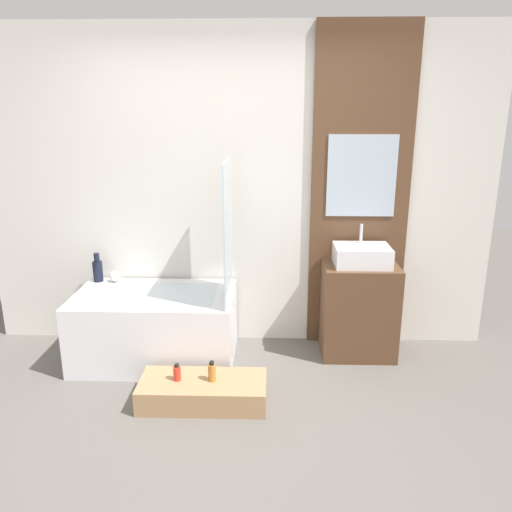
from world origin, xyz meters
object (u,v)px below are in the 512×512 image
object	(u,v)px
vase_tall_dark	(98,270)
bottle_soap_primary	(177,373)
vase_round_light	(115,276)
bottle_soap_secondary	(212,372)
wooden_step_bench	(203,391)
sink	(362,255)
bathtub	(156,326)

from	to	relation	value
vase_tall_dark	bottle_soap_primary	bearing A→B (deg)	-48.28
vase_round_light	bottle_soap_primary	distance (m)	1.20
vase_round_light	bottle_soap_secondary	size ratio (longest dim) A/B	0.64
wooden_step_bench	sink	bearing A→B (deg)	33.30
sink	vase_tall_dark	bearing A→B (deg)	176.21
sink	vase_tall_dark	size ratio (longest dim) A/B	1.76
bathtub	bottle_soap_secondary	world-z (taller)	bathtub
bottle_soap_secondary	wooden_step_bench	bearing A→B (deg)	180.00
wooden_step_bench	vase_tall_dark	size ratio (longest dim) A/B	3.54
bottle_soap_primary	bottle_soap_secondary	distance (m)	0.24
bathtub	sink	distance (m)	1.73
vase_tall_dark	bottle_soap_secondary	size ratio (longest dim) A/B	1.69
vase_tall_dark	bottle_soap_primary	size ratio (longest dim) A/B	2.02
sink	bottle_soap_secondary	size ratio (longest dim) A/B	2.98
wooden_step_bench	vase_round_light	world-z (taller)	vase_round_light
wooden_step_bench	bottle_soap_secondary	world-z (taller)	bottle_soap_secondary
vase_round_light	bottle_soap_primary	world-z (taller)	vase_round_light
bathtub	bottle_soap_secondary	distance (m)	0.82
sink	bathtub	bearing A→B (deg)	-175.01
wooden_step_bench	vase_round_light	xyz separation A→B (m)	(-0.85, 0.91, 0.52)
bathtub	vase_round_light	xyz separation A→B (m)	(-0.39, 0.28, 0.32)
wooden_step_bench	vase_round_light	distance (m)	1.35
wooden_step_bench	bottle_soap_primary	bearing A→B (deg)	180.00
wooden_step_bench	bottle_soap_secondary	bearing A→B (deg)	0.00
vase_round_light	bottle_soap_primary	bearing A→B (deg)	-53.46
bathtub	bottle_soap_secondary	xyz separation A→B (m)	(0.52, -0.63, -0.05)
wooden_step_bench	vase_tall_dark	xyz separation A→B (m)	(-0.99, 0.92, 0.57)
bathtub	bottle_soap_primary	size ratio (longest dim) A/B	10.29
sink	vase_tall_dark	distance (m)	2.18
wooden_step_bench	bottle_soap_secondary	xyz separation A→B (m)	(0.07, 0.00, 0.15)
wooden_step_bench	bottle_soap_secondary	size ratio (longest dim) A/B	5.99
vase_round_light	bottle_soap_secondary	world-z (taller)	vase_round_light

